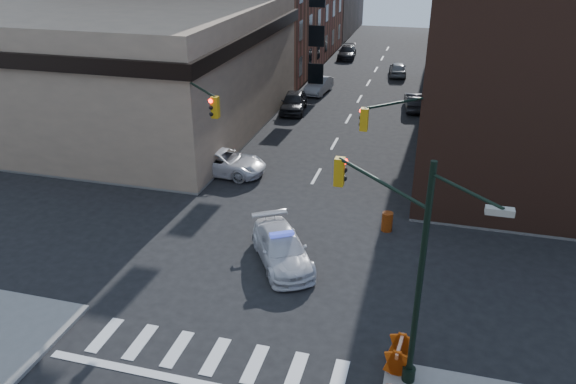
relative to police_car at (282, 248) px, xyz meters
The scene contains 24 objects.
ground 0.97m from the police_car, behind, with size 140.00×140.00×0.00m, color black.
sidewalk_nw 40.46m from the police_car, 125.72° to the left, with size 34.00×54.50×0.15m, color gray.
bank_building 24.49m from the police_car, 136.71° to the left, with size 22.00×22.00×9.00m, color #A08569.
commercial_row_ne 26.52m from the police_car, 61.27° to the left, with size 14.00×34.00×14.00m, color #45271B.
signal_pole_se 8.60m from the police_car, 45.03° to the right, with size 5.40×5.27×8.00m.
signal_pole_nw 9.18m from the police_car, 139.98° to the left, with size 3.58×3.67×8.00m.
signal_pole_ne 8.36m from the police_car, 46.22° to the left, with size 3.67×3.58×8.00m.
tree_ne_near 27.13m from the police_car, 75.22° to the left, with size 3.00×3.00×4.85m.
tree_ne_far 34.89m from the police_car, 78.59° to the left, with size 3.00×3.00×4.85m.
police_car is the anchor object (origin of this frame).
pickup 11.10m from the police_car, 125.33° to the left, with size 2.54×5.52×1.53m, color silver.
parked_car_wnear 23.56m from the police_car, 103.30° to the left, with size 1.93×4.80×1.64m, color black.
parked_car_wfar 29.44m from the police_car, 99.00° to the left, with size 1.56×4.46×1.47m, color gray.
parked_car_wdeep 45.24m from the police_car, 95.94° to the left, with size 1.97×4.86×1.41m, color black.
parked_car_enear 26.42m from the police_car, 80.57° to the left, with size 1.51×4.33×1.43m, color black.
parked_car_efar 37.86m from the police_car, 87.15° to the left, with size 1.68×4.19×1.43m, color gray.
pedestrian_a 12.35m from the police_car, 150.42° to the left, with size 0.71×0.47×1.95m, color black.
pedestrian_b 13.42m from the police_car, 137.45° to the left, with size 0.82×0.64×1.69m, color black.
pedestrian_c 15.63m from the police_car, 141.15° to the left, with size 1.04×0.43×1.78m, color #1F262F.
barrel_road 6.13m from the police_car, 44.81° to the left, with size 0.56×0.56×1.00m, color #E4490A.
barrel_bank 10.14m from the police_car, 121.29° to the left, with size 0.55×0.55×0.98m, color #D7570A.
barricade_se_a 8.05m from the police_car, 44.10° to the right, with size 1.29×0.65×0.97m, color orange, non-canonical shape.
barricade_nw_a 11.45m from the police_car, 146.95° to the left, with size 1.14×0.57×0.85m, color #CD6509, non-canonical shape.
barricade_nw_b 14.71m from the police_car, 149.09° to the left, with size 1.09×0.55×0.82m, color #C14409, non-canonical shape.
Camera 1 is at (6.65, -21.33, 14.04)m, focal length 35.00 mm.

